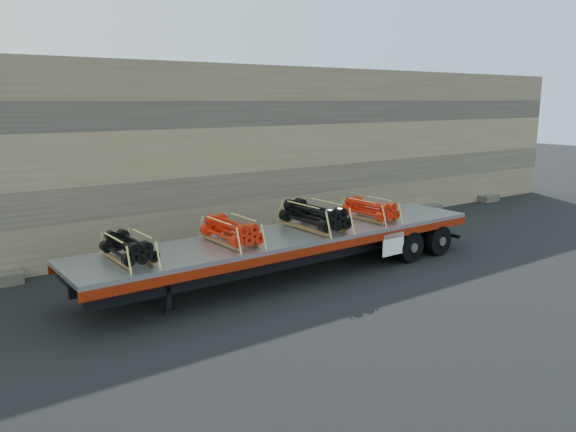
# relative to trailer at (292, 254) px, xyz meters

# --- Properties ---
(ground) EXTENTS (120.00, 120.00, 0.00)m
(ground) POSITION_rel_trailer_xyz_m (0.12, -0.19, -0.72)
(ground) COLOR black
(ground) RESTS_ON ground
(rock_wall) EXTENTS (44.00, 3.00, 7.00)m
(rock_wall) POSITION_rel_trailer_xyz_m (0.12, 6.31, 2.78)
(rock_wall) COLOR #7A6B54
(rock_wall) RESTS_ON ground
(trailer) EXTENTS (14.36, 2.91, 1.43)m
(trailer) POSITION_rel_trailer_xyz_m (0.00, 0.00, 0.00)
(trailer) COLOR #A1A3A8
(trailer) RESTS_ON ground
(bundle_front) EXTENTS (0.96, 1.90, 0.67)m
(bundle_front) POSITION_rel_trailer_xyz_m (-5.42, -0.06, 1.05)
(bundle_front) COLOR black
(bundle_front) RESTS_ON trailer
(bundle_midfront) EXTENTS (1.04, 2.05, 0.72)m
(bundle_midfront) POSITION_rel_trailer_xyz_m (-2.25, -0.02, 1.08)
(bundle_midfront) COLOR red
(bundle_midfront) RESTS_ON trailer
(bundle_midrear) EXTENTS (1.21, 2.39, 0.84)m
(bundle_midrear) POSITION_rel_trailer_xyz_m (0.94, 0.01, 1.14)
(bundle_midrear) COLOR black
(bundle_midrear) RESTS_ON trailer
(bundle_rear) EXTENTS (1.00, 1.97, 0.70)m
(bundle_rear) POSITION_rel_trailer_xyz_m (3.52, 0.04, 1.06)
(bundle_rear) COLOR red
(bundle_rear) RESTS_ON trailer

